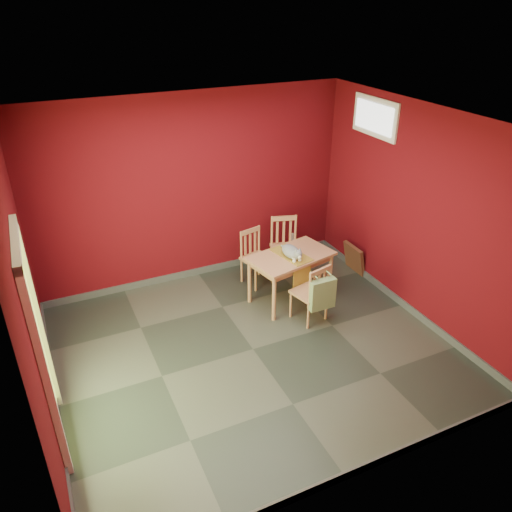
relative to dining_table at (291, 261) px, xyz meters
name	(u,v)px	position (x,y,z in m)	size (l,w,h in m)	color
ground	(253,349)	(-0.93, -0.80, -0.61)	(4.50, 4.50, 0.00)	#2D342D
room_shell	(253,346)	(-0.93, -0.80, -0.56)	(4.50, 4.50, 4.50)	#53080F
doorway	(39,342)	(-3.16, -1.20, 0.52)	(0.06, 1.01, 2.13)	#B7D838
window	(375,117)	(1.29, 0.20, 1.74)	(0.05, 0.90, 0.50)	white
outlet_plate	(291,237)	(0.67, 1.19, -0.31)	(0.08, 0.01, 0.12)	silver
dining_table	(291,261)	(0.00, 0.00, 0.00)	(1.21, 0.86, 0.69)	#B47A54
table_runner	(295,261)	(0.00, -0.10, 0.04)	(0.41, 0.66, 0.31)	olive
chair_far_left	(256,257)	(-0.24, 0.62, -0.19)	(0.46, 0.46, 0.82)	#B47A54
chair_far_right	(285,246)	(0.26, 0.66, -0.15)	(0.52, 0.52, 0.89)	#B47A54
chair_near	(311,292)	(0.01, -0.55, -0.19)	(0.46, 0.46, 0.82)	#B47A54
tote_bag	(322,294)	(0.04, -0.75, -0.11)	(0.34, 0.20, 0.47)	#718A58
cat	(291,250)	(-0.02, -0.04, 0.19)	(0.22, 0.42, 0.21)	slate
picture_frame	(354,258)	(1.26, 0.27, -0.39)	(0.15, 0.44, 0.44)	brown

